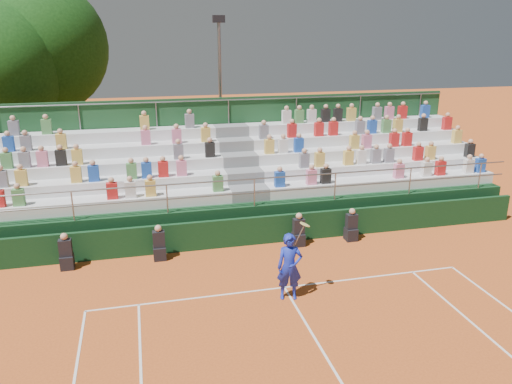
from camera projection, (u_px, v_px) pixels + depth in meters
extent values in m
plane|color=#C95921|center=(284.00, 288.00, 14.40)|extent=(90.00, 90.00, 0.00)
cube|color=white|center=(284.00, 287.00, 14.40)|extent=(11.00, 0.06, 0.01)
cube|color=white|center=(324.00, 354.00, 11.44)|extent=(0.06, 6.40, 0.01)
cube|color=black|center=(258.00, 230.00, 17.20)|extent=(20.00, 0.15, 1.00)
cube|color=black|center=(67.00, 262.00, 15.49)|extent=(0.40, 0.40, 0.44)
cube|color=black|center=(65.00, 248.00, 15.34)|extent=(0.38, 0.25, 0.55)
sphere|color=tan|center=(64.00, 236.00, 15.22)|extent=(0.22, 0.22, 0.22)
cube|color=black|center=(160.00, 253.00, 16.12)|extent=(0.40, 0.40, 0.44)
cube|color=black|center=(159.00, 239.00, 15.97)|extent=(0.38, 0.25, 0.55)
sphere|color=tan|center=(158.00, 228.00, 15.85)|extent=(0.22, 0.22, 0.22)
cube|color=black|center=(298.00, 239.00, 17.17)|extent=(0.40, 0.40, 0.44)
cube|color=black|center=(299.00, 226.00, 17.02)|extent=(0.38, 0.25, 0.55)
sphere|color=tan|center=(299.00, 216.00, 16.90)|extent=(0.22, 0.22, 0.22)
cube|color=black|center=(351.00, 234.00, 17.60)|extent=(0.40, 0.40, 0.44)
cube|color=black|center=(352.00, 222.00, 17.45)|extent=(0.38, 0.25, 0.55)
sphere|color=tan|center=(352.00, 211.00, 17.33)|extent=(0.22, 0.22, 0.22)
cube|color=black|center=(240.00, 199.00, 20.04)|extent=(20.00, 5.20, 1.20)
cube|color=silver|center=(96.00, 204.00, 17.05)|extent=(9.30, 0.85, 0.42)
cube|color=silver|center=(383.00, 183.00, 19.43)|extent=(9.30, 0.85, 0.42)
cube|color=slate|center=(249.00, 193.00, 18.24)|extent=(1.40, 0.85, 0.42)
cube|color=silver|center=(97.00, 185.00, 17.70)|extent=(9.30, 0.85, 0.42)
cube|color=silver|center=(373.00, 167.00, 20.08)|extent=(9.30, 0.85, 0.42)
cube|color=slate|center=(244.00, 176.00, 18.89)|extent=(1.40, 0.85, 0.42)
cube|color=silver|center=(97.00, 168.00, 18.36)|extent=(9.30, 0.85, 0.42)
cube|color=silver|center=(365.00, 152.00, 20.74)|extent=(9.30, 0.85, 0.42)
cube|color=slate|center=(239.00, 159.00, 19.55)|extent=(1.40, 0.85, 0.42)
cube|color=silver|center=(97.00, 152.00, 19.01)|extent=(9.30, 0.85, 0.42)
cube|color=silver|center=(357.00, 138.00, 21.40)|extent=(9.30, 0.85, 0.42)
cube|color=slate|center=(235.00, 144.00, 20.21)|extent=(1.40, 0.85, 0.42)
cube|color=silver|center=(98.00, 136.00, 19.67)|extent=(9.30, 0.85, 0.42)
cube|color=silver|center=(349.00, 125.00, 22.05)|extent=(9.30, 0.85, 0.42)
cube|color=slate|center=(231.00, 130.00, 20.86)|extent=(1.40, 0.85, 0.42)
cube|color=#1B4825|center=(229.00, 148.00, 21.62)|extent=(20.00, 0.12, 4.40)
cylinder|color=gray|center=(254.00, 179.00, 17.18)|extent=(20.00, 0.05, 0.05)
cylinder|color=gray|center=(228.00, 100.00, 20.88)|extent=(20.00, 0.05, 0.05)
cube|color=#4C8C4C|center=(19.00, 197.00, 16.23)|extent=(0.36, 0.24, 0.56)
cube|color=red|center=(112.00, 191.00, 16.88)|extent=(0.36, 0.24, 0.56)
cube|color=silver|center=(130.00, 189.00, 17.02)|extent=(0.36, 0.24, 0.56)
cube|color=gold|center=(151.00, 188.00, 17.17)|extent=(0.36, 0.24, 0.56)
cube|color=#4C8C4C|center=(218.00, 183.00, 17.69)|extent=(0.36, 0.24, 0.56)
cube|color=slate|center=(2.00, 179.00, 16.74)|extent=(0.36, 0.24, 0.56)
cube|color=gold|center=(21.00, 178.00, 16.88)|extent=(0.36, 0.24, 0.56)
cube|color=gold|center=(76.00, 174.00, 17.27)|extent=(0.36, 0.24, 0.56)
cube|color=#1E4CB2|center=(94.00, 173.00, 17.40)|extent=(0.36, 0.24, 0.56)
cube|color=#4C8C4C|center=(132.00, 171.00, 17.69)|extent=(0.36, 0.24, 0.56)
cube|color=#1E4CB2|center=(147.00, 170.00, 17.80)|extent=(0.36, 0.24, 0.56)
cube|color=red|center=(163.00, 169.00, 17.94)|extent=(0.36, 0.24, 0.56)
cube|color=pink|center=(182.00, 168.00, 18.08)|extent=(0.36, 0.24, 0.56)
cube|color=#4C8C4C|center=(7.00, 161.00, 17.41)|extent=(0.36, 0.24, 0.56)
cube|color=slate|center=(25.00, 160.00, 17.54)|extent=(0.36, 0.24, 0.56)
cube|color=pink|center=(42.00, 159.00, 17.67)|extent=(0.36, 0.24, 0.56)
cube|color=black|center=(61.00, 158.00, 17.81)|extent=(0.36, 0.24, 0.56)
cube|color=gold|center=(77.00, 157.00, 17.93)|extent=(0.36, 0.24, 0.56)
cube|color=slate|center=(178.00, 151.00, 18.73)|extent=(0.36, 0.24, 0.56)
cube|color=black|center=(210.00, 150.00, 19.00)|extent=(0.36, 0.24, 0.56)
cube|color=#1E4CB2|center=(9.00, 144.00, 18.05)|extent=(0.36, 0.24, 0.56)
cube|color=slate|center=(26.00, 143.00, 18.18)|extent=(0.36, 0.24, 0.56)
cube|color=gold|center=(61.00, 141.00, 18.45)|extent=(0.36, 0.24, 0.56)
cube|color=pink|center=(146.00, 137.00, 19.13)|extent=(0.36, 0.24, 0.56)
cube|color=pink|center=(177.00, 136.00, 19.40)|extent=(0.36, 0.24, 0.56)
cube|color=gold|center=(206.00, 135.00, 19.65)|extent=(0.36, 0.24, 0.56)
cube|color=slate|center=(14.00, 128.00, 18.72)|extent=(0.36, 0.24, 0.56)
cube|color=#4C8C4C|center=(47.00, 127.00, 18.98)|extent=(0.36, 0.24, 0.56)
cube|color=gold|center=(144.00, 123.00, 19.79)|extent=(0.36, 0.24, 0.56)
cube|color=slate|center=(190.00, 121.00, 20.19)|extent=(0.36, 0.24, 0.56)
cube|color=#1E4CB2|center=(280.00, 179.00, 18.20)|extent=(0.36, 0.24, 0.56)
cube|color=pink|center=(311.00, 177.00, 18.47)|extent=(0.36, 0.24, 0.56)
cube|color=black|center=(326.00, 176.00, 18.60)|extent=(0.36, 0.24, 0.56)
cube|color=pink|center=(399.00, 171.00, 19.26)|extent=(0.36, 0.24, 0.56)
cube|color=silver|center=(426.00, 169.00, 19.53)|extent=(0.36, 0.24, 0.56)
cube|color=red|center=(440.00, 168.00, 19.67)|extent=(0.36, 0.24, 0.56)
cube|color=silver|center=(469.00, 166.00, 19.95)|extent=(0.36, 0.24, 0.56)
cube|color=#1E4CB2|center=(480.00, 165.00, 20.07)|extent=(0.36, 0.24, 0.56)
cube|color=slate|center=(304.00, 160.00, 19.12)|extent=(0.36, 0.24, 0.56)
cube|color=gold|center=(320.00, 159.00, 19.26)|extent=(0.36, 0.24, 0.56)
cube|color=gold|center=(348.00, 158.00, 19.53)|extent=(0.36, 0.24, 0.56)
cube|color=silver|center=(361.00, 157.00, 19.65)|extent=(0.36, 0.24, 0.56)
cube|color=slate|center=(376.00, 156.00, 19.79)|extent=(0.36, 0.24, 0.56)
cube|color=slate|center=(389.00, 155.00, 19.92)|extent=(0.36, 0.24, 0.56)
cube|color=red|center=(418.00, 153.00, 20.21)|extent=(0.36, 0.24, 0.56)
cube|color=gold|center=(430.00, 153.00, 20.33)|extent=(0.36, 0.24, 0.56)
cube|color=black|center=(470.00, 150.00, 20.74)|extent=(0.36, 0.24, 0.56)
cube|color=gold|center=(269.00, 147.00, 19.52)|extent=(0.36, 0.24, 0.56)
cube|color=silver|center=(283.00, 146.00, 19.65)|extent=(0.36, 0.24, 0.56)
cube|color=#1E4CB2|center=(299.00, 145.00, 19.79)|extent=(0.36, 0.24, 0.56)
cube|color=gold|center=(354.00, 142.00, 20.32)|extent=(0.36, 0.24, 0.56)
cube|color=pink|center=(367.00, 141.00, 20.44)|extent=(0.36, 0.24, 0.56)
cube|color=red|center=(394.00, 140.00, 20.72)|extent=(0.36, 0.24, 0.56)
cube|color=red|center=(407.00, 139.00, 20.85)|extent=(0.36, 0.24, 0.56)
cube|color=gold|center=(457.00, 136.00, 21.38)|extent=(0.36, 0.24, 0.56)
cube|color=slate|center=(264.00, 132.00, 20.18)|extent=(0.36, 0.24, 0.56)
cube|color=red|center=(292.00, 131.00, 20.44)|extent=(0.36, 0.24, 0.56)
cube|color=red|center=(319.00, 129.00, 20.70)|extent=(0.36, 0.24, 0.56)
cube|color=red|center=(333.00, 129.00, 20.84)|extent=(0.36, 0.24, 0.56)
cube|color=slate|center=(360.00, 127.00, 21.11)|extent=(0.36, 0.24, 0.56)
cube|color=#1E4CB2|center=(372.00, 127.00, 21.24)|extent=(0.36, 0.24, 0.56)
cube|color=#4C8C4C|center=(386.00, 126.00, 21.38)|extent=(0.36, 0.24, 0.56)
cube|color=gold|center=(398.00, 126.00, 21.51)|extent=(0.36, 0.24, 0.56)
cube|color=black|center=(423.00, 124.00, 21.78)|extent=(0.36, 0.24, 0.56)
cube|color=red|center=(447.00, 123.00, 22.04)|extent=(0.36, 0.24, 0.56)
cube|color=silver|center=(286.00, 117.00, 21.10)|extent=(0.36, 0.24, 0.56)
cube|color=#4C8C4C|center=(299.00, 116.00, 21.23)|extent=(0.36, 0.24, 0.56)
cube|color=silver|center=(312.00, 116.00, 21.35)|extent=(0.36, 0.24, 0.56)
cube|color=black|center=(326.00, 115.00, 21.49)|extent=(0.36, 0.24, 0.56)
cube|color=black|center=(338.00, 115.00, 21.62)|extent=(0.36, 0.24, 0.56)
cube|color=gold|center=(351.00, 114.00, 21.76)|extent=(0.36, 0.24, 0.56)
cube|color=slate|center=(377.00, 113.00, 22.03)|extent=(0.36, 0.24, 0.56)
cube|color=pink|center=(389.00, 113.00, 22.16)|extent=(0.36, 0.24, 0.56)
cube|color=red|center=(402.00, 112.00, 22.31)|extent=(0.36, 0.24, 0.56)
cube|color=#1E4CB2|center=(425.00, 111.00, 22.56)|extent=(0.36, 0.24, 0.56)
imported|color=#1829B6|center=(290.00, 267.00, 13.56)|extent=(0.76, 0.57, 1.89)
cylinder|color=gray|center=(299.00, 235.00, 13.34)|extent=(0.26, 0.03, 0.51)
cylinder|color=#E5D866|center=(305.00, 225.00, 13.28)|extent=(0.26, 0.28, 0.14)
cylinder|color=#382214|center=(12.00, 150.00, 23.91)|extent=(0.50, 0.50, 3.21)
cylinder|color=#382214|center=(51.00, 137.00, 25.74)|extent=(0.50, 0.50, 3.66)
sphere|color=#10360E|center=(39.00, 47.00, 24.36)|extent=(6.60, 6.60, 6.60)
cylinder|color=gray|center=(220.00, 99.00, 25.50)|extent=(0.16, 0.16, 7.43)
cube|color=black|center=(219.00, 19.00, 24.30)|extent=(0.60, 0.25, 0.35)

